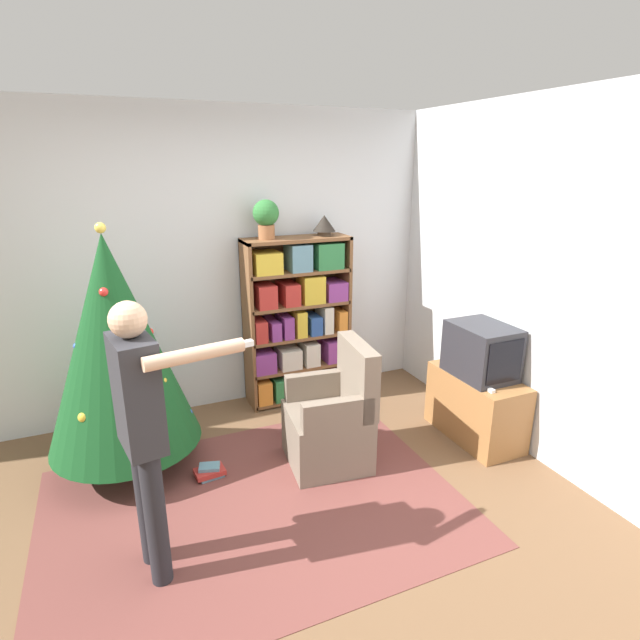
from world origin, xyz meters
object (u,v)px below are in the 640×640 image
object	(u,v)px
christmas_tree	(116,344)
armchair	(333,422)
standing_person	(143,423)
television	(482,351)
bookshelf	(298,322)
potted_plant	(266,216)
table_lamp	(324,224)

from	to	relation	value
christmas_tree	armchair	distance (m)	1.61
standing_person	television	bearing A→B (deg)	89.96
christmas_tree	standing_person	xyz separation A→B (m)	(0.08, -1.08, -0.06)
christmas_tree	armchair	bearing A→B (deg)	-20.01
christmas_tree	television	bearing A→B (deg)	-13.93
bookshelf	standing_person	distance (m)	2.22
bookshelf	armchair	size ratio (longest dim) A/B	1.65
bookshelf	television	world-z (taller)	bookshelf
potted_plant	standing_person	bearing A→B (deg)	-125.42
christmas_tree	potted_plant	distance (m)	1.59
table_lamp	standing_person	bearing A→B (deg)	-135.79
bookshelf	potted_plant	size ratio (longest dim) A/B	4.61
table_lamp	bookshelf	bearing A→B (deg)	-177.97
television	christmas_tree	bearing A→B (deg)	166.07
bookshelf	christmas_tree	bearing A→B (deg)	-159.19
table_lamp	television	bearing A→B (deg)	-57.50
armchair	potted_plant	world-z (taller)	potted_plant
television	christmas_tree	world-z (taller)	christmas_tree
television	christmas_tree	size ratio (longest dim) A/B	0.29
television	armchair	size ratio (longest dim) A/B	0.55
armchair	standing_person	size ratio (longest dim) A/B	0.60
armchair	potted_plant	distance (m)	1.78
television	armchair	xyz separation A→B (m)	(-1.21, 0.14, -0.42)
television	armchair	distance (m)	1.29
christmas_tree	potted_plant	bearing A→B (deg)	25.06
potted_plant	bookshelf	bearing A→B (deg)	-1.97
armchair	table_lamp	size ratio (longest dim) A/B	4.60
table_lamp	armchair	bearing A→B (deg)	-110.59
armchair	standing_person	world-z (taller)	standing_person
television	table_lamp	size ratio (longest dim) A/B	2.55
bookshelf	television	bearing A→B (deg)	-49.48
television	standing_person	distance (m)	2.56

